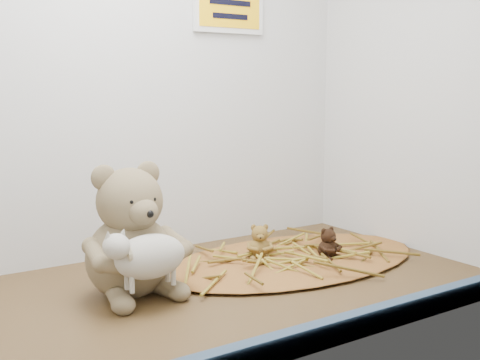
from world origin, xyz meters
TOP-DOWN VIEW (x-y plane):
  - alcove_shell at (0.00, 9.00)cm, footprint 120.40×60.20cm
  - front_rail at (0.00, -28.80)cm, footprint 119.28×2.20cm
  - straw_bed at (31.12, 6.19)cm, footprint 59.86×34.76cm
  - main_teddy at (-5.25, 6.39)cm, footprint 19.88×20.87cm
  - toy_lamb at (-5.25, -1.97)cm, footprint 16.01×9.77cm
  - mini_teddy_tan at (25.27, 10.21)cm, footprint 7.93×8.05cm
  - mini_teddy_brown at (36.97, 2.17)cm, footprint 5.57×5.84cm
  - wall_sign at (30.00, 29.40)cm, footprint 16.00×1.20cm

SIDE VIEW (x-z plane):
  - straw_bed at x=31.12cm, z-range 0.00..1.16cm
  - front_rail at x=0.00cm, z-range 0.00..3.60cm
  - mini_teddy_brown at x=36.97cm, z-range 1.16..7.59cm
  - mini_teddy_tan at x=25.27cm, z-range 1.16..8.21cm
  - toy_lamb at x=-5.25cm, z-range 3.62..13.97cm
  - main_teddy at x=-5.25cm, z-range 0.00..23.33cm
  - alcove_shell at x=0.00cm, z-range -0.20..90.20cm
  - wall_sign at x=30.00cm, z-range 49.50..60.50cm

